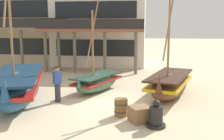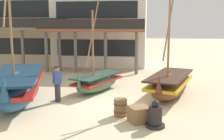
{
  "view_description": "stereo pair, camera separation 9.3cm",
  "coord_description": "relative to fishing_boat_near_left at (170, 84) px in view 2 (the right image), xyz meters",
  "views": [
    {
      "loc": [
        1.66,
        -11.78,
        3.58
      ],
      "look_at": [
        0.0,
        1.0,
        1.4
      ],
      "focal_mm": 43.28,
      "sensor_mm": 36.0,
      "label": 1
    },
    {
      "loc": [
        1.75,
        -11.77,
        3.58
      ],
      "look_at": [
        0.0,
        1.0,
        1.4
      ],
      "focal_mm": 43.28,
      "sensor_mm": 36.0,
      "label": 2
    }
  ],
  "objects": [
    {
      "name": "wooden_barrel",
      "position": [
        -2.13,
        -3.22,
        -0.29
      ],
      "size": [
        0.56,
        0.56,
        0.7
      ],
      "color": "brown",
      "rests_on": "ground"
    },
    {
      "name": "fishing_boat_far_right",
      "position": [
        -3.78,
        0.63,
        -0.11
      ],
      "size": [
        2.47,
        3.7,
        4.92
      ],
      "color": "#427056",
      "rests_on": "ground"
    },
    {
      "name": "harbor_building_main",
      "position": [
        -5.35,
        11.69,
        2.58
      ],
      "size": [
        8.24,
        9.69,
        6.42
      ],
      "color": "silver",
      "rests_on": "ground"
    },
    {
      "name": "cargo_crate",
      "position": [
        -1.37,
        -3.78,
        -0.35
      ],
      "size": [
        0.95,
        0.95,
        0.59
      ],
      "primitive_type": "cube",
      "rotation": [
        0.0,
        0.0,
        0.49
      ],
      "color": "olive",
      "rests_on": "ground"
    },
    {
      "name": "harbor_building_annex",
      "position": [
        -12.39,
        11.13,
        2.67
      ],
      "size": [
        10.92,
        7.74,
        6.6
      ],
      "color": "beige",
      "rests_on": "ground"
    },
    {
      "name": "ground_plane",
      "position": [
        -2.82,
        -1.64,
        -0.64
      ],
      "size": [
        120.0,
        120.0,
        0.0
      ],
      "primitive_type": "plane",
      "color": "beige"
    },
    {
      "name": "fisherman_by_hull",
      "position": [
        -5.24,
        -1.64,
        0.19
      ],
      "size": [
        0.41,
        0.41,
        1.68
      ],
      "color": "#33333D",
      "rests_on": "ground"
    },
    {
      "name": "fishing_boat_near_left",
      "position": [
        0.0,
        0.0,
        0.0
      ],
      "size": [
        2.75,
        4.63,
        5.91
      ],
      "color": "brown",
      "rests_on": "ground"
    },
    {
      "name": "fishing_boat_centre_large",
      "position": [
        -7.04,
        -2.01,
        0.14
      ],
      "size": [
        3.73,
        6.25,
        8.08
      ],
      "color": "#23517A",
      "rests_on": "ground"
    },
    {
      "name": "capstan_winch",
      "position": [
        -0.79,
        -4.2,
        -0.26
      ],
      "size": [
        0.7,
        0.7,
        0.97
      ],
      "color": "black",
      "rests_on": "ground"
    }
  ]
}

